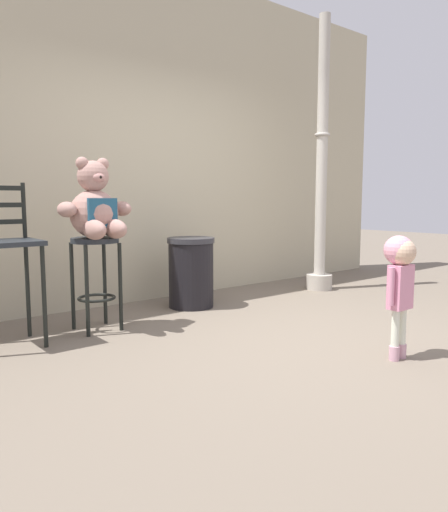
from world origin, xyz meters
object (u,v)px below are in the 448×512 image
object	(u,v)px
bar_stool_with_teddy	(96,265)
bar_chair_empty	(7,252)
teddy_bear	(96,208)
trash_bin	(191,272)
lamppost	(321,182)
child_walking	(400,270)

from	to	relation	value
bar_stool_with_teddy	bar_chair_empty	xyz separation A→B (m)	(-0.68, 0.00, 0.15)
teddy_bear	trash_bin	bearing A→B (deg)	12.43
trash_bin	lamppost	bearing A→B (deg)	-6.19
teddy_bear	child_walking	size ratio (longest dim) A/B	0.77
lamppost	teddy_bear	bearing A→B (deg)	-178.90
bar_stool_with_teddy	child_walking	xyz separation A→B (m)	(1.25, -1.97, 0.06)
teddy_bear	bar_chair_empty	size ratio (longest dim) A/B	0.54
teddy_bear	lamppost	world-z (taller)	lamppost
child_walking	trash_bin	distance (m)	2.21
teddy_bear	bar_chair_empty	distance (m)	0.75
teddy_bear	child_walking	bearing A→B (deg)	-57.35
lamppost	bar_chair_empty	bearing A→B (deg)	-179.64
teddy_bear	child_walking	world-z (taller)	teddy_bear
trash_bin	lamppost	world-z (taller)	lamppost
teddy_bear	trash_bin	distance (m)	1.30
lamppost	bar_stool_with_teddy	bearing A→B (deg)	-179.51
bar_stool_with_teddy	child_walking	world-z (taller)	child_walking
child_walking	lamppost	world-z (taller)	lamppost
bar_stool_with_teddy	lamppost	world-z (taller)	lamppost
child_walking	lamppost	distance (m)	2.64
child_walking	trash_bin	bearing A→B (deg)	167.74
bar_stool_with_teddy	trash_bin	size ratio (longest dim) A/B	1.10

